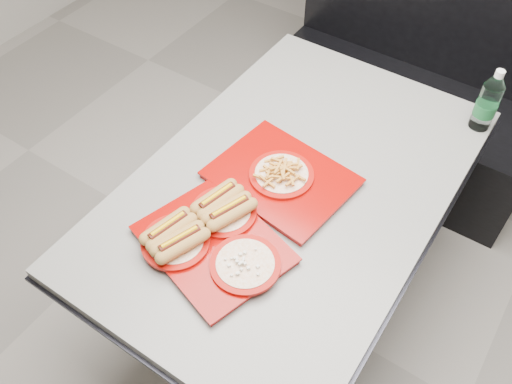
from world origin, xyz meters
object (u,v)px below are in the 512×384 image
Objects in this scene: booth_bench at (408,88)px; tray_near at (210,236)px; tray_far at (281,176)px; water_bottle at (488,103)px; diner_table at (290,214)px.

booth_bench is 2.80× the size of tray_near.
tray_far is at bearing -91.69° from booth_bench.
booth_bench is 0.79m from water_bottle.
tray_far is at bearing -125.79° from water_bottle.
tray_near is 0.32m from tray_far.
diner_table is 0.39m from tray_near.
booth_bench is at bearing 128.78° from water_bottle.
water_bottle reaches higher than diner_table.
water_bottle is (0.44, 0.61, 0.08)m from tray_far.
tray_far is 0.75m from water_bottle.
booth_bench is (0.00, 1.09, -0.18)m from diner_table.
diner_table is at bearing 25.81° from tray_far.
tray_far is at bearing -154.19° from diner_table.
water_bottle reaches higher than tray_near.
tray_near is at bearing -97.44° from tray_far.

